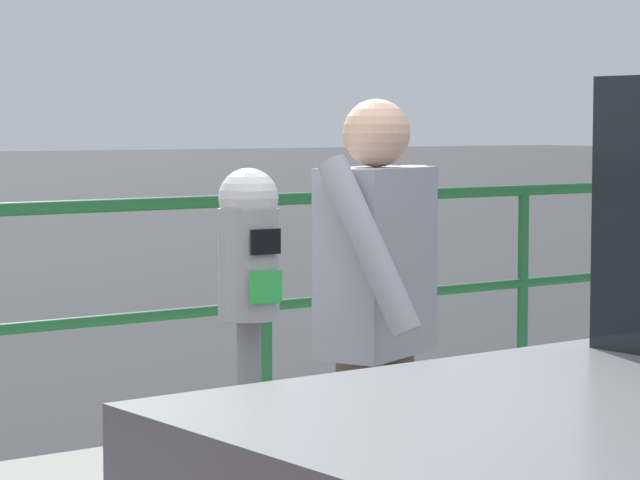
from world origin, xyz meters
The scene contains 2 objects.
parking_meter centered at (0.05, 0.33, 1.15)m, with size 0.17×0.18×1.39m.
pedestrian_at_meter centered at (0.65, 0.51, 1.03)m, with size 0.57×0.56×1.59m.
Camera 1 is at (-2.11, -3.00, 1.65)m, focal length 80.38 mm.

